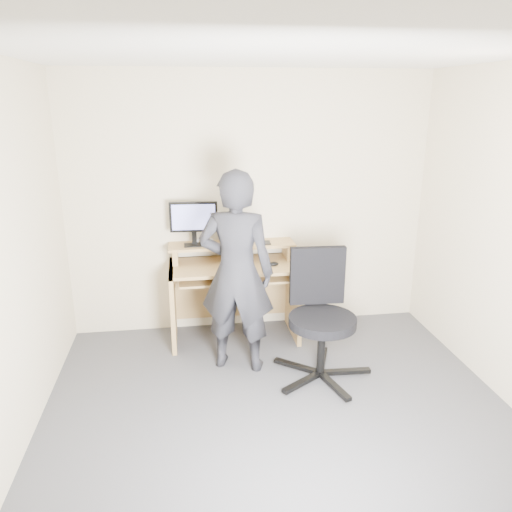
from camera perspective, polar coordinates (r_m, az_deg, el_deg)
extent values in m
plane|color=#4E4E53|center=(3.77, 3.21, -18.87)|extent=(3.50, 3.50, 0.00)
cube|color=beige|center=(4.86, -0.65, 5.89)|extent=(3.50, 0.02, 2.50)
cube|color=white|center=(3.04, 4.08, 22.52)|extent=(3.50, 3.50, 0.02)
cube|color=tan|center=(4.79, -9.45, -5.51)|extent=(0.04, 0.60, 0.75)
cube|color=tan|center=(4.90, 4.29, -4.79)|extent=(0.04, 0.60, 0.75)
cube|color=tan|center=(4.68, -2.56, -1.12)|extent=(1.20, 0.60, 0.03)
cube|color=tan|center=(4.64, -2.44, -2.55)|extent=(1.02, 0.38, 0.02)
cube|color=tan|center=(4.78, -9.22, 0.18)|extent=(0.05, 0.28, 0.15)
cube|color=tan|center=(4.87, 3.57, 0.74)|extent=(0.05, 0.28, 0.15)
cube|color=tan|center=(4.77, -2.77, 1.30)|extent=(1.20, 0.30, 0.02)
cube|color=tan|center=(5.05, -2.84, -3.42)|extent=(1.20, 0.03, 0.65)
cube|color=black|center=(4.73, -7.03, 1.27)|extent=(0.19, 0.12, 0.01)
cube|color=black|center=(4.73, -7.07, 2.13)|extent=(0.04, 0.04, 0.12)
cube|color=black|center=(4.66, -7.15, 4.46)|extent=(0.44, 0.05, 0.28)
cube|color=#8A92EE|center=(4.64, -7.15, 4.42)|extent=(0.40, 0.03, 0.24)
cube|color=black|center=(4.77, -2.98, 2.68)|extent=(0.08, 0.14, 0.20)
cylinder|color=#AEAEB3|center=(4.76, -2.28, 2.48)|extent=(0.10, 0.10, 0.17)
cube|color=black|center=(4.78, 1.23, 1.54)|extent=(0.07, 0.13, 0.01)
cube|color=black|center=(4.69, -5.91, 1.29)|extent=(0.05, 0.05, 0.03)
torus|color=silver|center=(4.84, -5.86, 1.69)|extent=(0.18, 0.18, 0.06)
cube|color=black|center=(4.62, -2.41, -2.29)|extent=(0.49, 0.33, 0.03)
ellipsoid|color=black|center=(4.62, 2.01, -0.91)|extent=(0.11, 0.08, 0.04)
cube|color=black|center=(4.37, 10.22, -12.85)|extent=(0.42, 0.07, 0.03)
cube|color=black|center=(4.51, 7.60, -11.69)|extent=(0.20, 0.41, 0.03)
cube|color=black|center=(4.39, 4.65, -12.42)|extent=(0.36, 0.30, 0.03)
cube|color=black|center=(4.17, 5.30, -14.18)|extent=(0.38, 0.28, 0.03)
cube|color=black|center=(4.16, 8.94, -14.47)|extent=(0.16, 0.42, 0.03)
cylinder|color=black|center=(4.20, 7.47, -10.39)|extent=(0.07, 0.07, 0.44)
cylinder|color=black|center=(4.10, 7.60, -7.41)|extent=(0.55, 0.55, 0.08)
cube|color=black|center=(4.20, 7.03, -2.22)|extent=(0.46, 0.09, 0.49)
imported|color=black|center=(4.13, -2.25, -1.91)|extent=(0.72, 0.58, 1.72)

